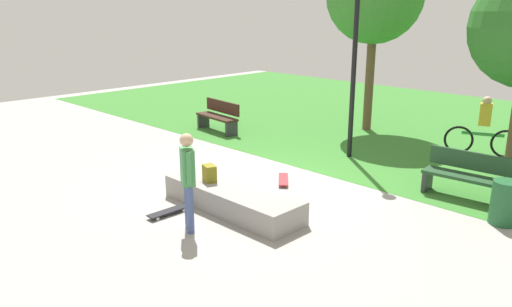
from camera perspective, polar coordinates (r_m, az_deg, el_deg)
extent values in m
plane|color=#9E9993|center=(10.54, 1.37, -3.73)|extent=(28.00, 28.00, 0.00)
cube|color=#387A2D|center=(16.78, 19.80, 2.94)|extent=(26.60, 12.59, 0.01)
cube|color=gray|center=(9.29, -2.73, -5.16)|extent=(2.91, 0.89, 0.43)
cube|color=olive|center=(9.52, -5.30, -2.25)|extent=(0.33, 0.28, 0.32)
cylinder|color=#3F5184|center=(8.36, -7.48, -6.37)|extent=(0.12, 0.12, 0.81)
cylinder|color=#3F5184|center=(8.56, -7.72, -5.82)|extent=(0.12, 0.12, 0.81)
cube|color=#3F8C4C|center=(8.22, -7.78, -1.49)|extent=(0.38, 0.33, 0.61)
cylinder|color=#3F8C4C|center=(8.05, -7.60, -1.69)|extent=(0.09, 0.09, 0.56)
cylinder|color=#3F8C4C|center=(8.37, -7.97, -0.99)|extent=(0.09, 0.09, 0.56)
sphere|color=tan|center=(8.09, -7.90, 1.51)|extent=(0.22, 0.22, 0.22)
cube|color=black|center=(9.25, -9.93, -6.46)|extent=(0.21, 0.80, 0.02)
cylinder|color=silver|center=(9.07, -11.09, -7.29)|extent=(0.03, 0.06, 0.06)
cylinder|color=silver|center=(9.19, -11.65, -6.99)|extent=(0.03, 0.06, 0.06)
cylinder|color=silver|center=(9.35, -8.22, -6.39)|extent=(0.03, 0.06, 0.06)
cylinder|color=silver|center=(9.48, -8.80, -6.11)|extent=(0.03, 0.06, 0.06)
cube|color=#A5262D|center=(10.76, 3.12, -2.93)|extent=(0.68, 0.73, 0.02)
cylinder|color=silver|center=(11.04, 2.70, -2.64)|extent=(0.06, 0.06, 0.06)
cylinder|color=silver|center=(11.04, 3.53, -2.65)|extent=(0.06, 0.06, 0.06)
cylinder|color=silver|center=(10.51, 2.69, -3.63)|extent=(0.06, 0.06, 0.06)
cylinder|color=silver|center=(10.51, 3.56, -3.65)|extent=(0.06, 0.06, 0.06)
cube|color=#331E14|center=(15.06, -4.48, 4.16)|extent=(1.64, 0.61, 0.06)
cube|color=#331E14|center=(15.13, -3.82, 5.31)|extent=(1.60, 0.23, 0.36)
cube|color=#2D2D33|center=(14.53, -2.80, 2.83)|extent=(0.12, 0.40, 0.45)
cube|color=#2D2D33|center=(15.71, -6.00, 3.79)|extent=(0.12, 0.40, 0.45)
cube|color=#1E4223|center=(10.52, 22.68, -2.49)|extent=(1.63, 0.55, 0.06)
cube|color=#1E4223|center=(10.64, 23.22, -0.76)|extent=(1.60, 0.18, 0.36)
cube|color=#2D2D33|center=(10.41, 26.37, -4.45)|extent=(0.11, 0.40, 0.45)
cube|color=#2D2D33|center=(10.81, 18.87, -2.85)|extent=(0.11, 0.40, 0.45)
cylinder|color=brown|center=(15.49, 12.76, 8.30)|extent=(0.26, 0.26, 3.11)
cylinder|color=black|center=(12.35, 11.08, 10.13)|extent=(0.12, 0.12, 4.69)
cylinder|color=#1E592D|center=(9.64, 26.40, -5.02)|extent=(0.47, 0.47, 0.77)
torus|color=black|center=(13.91, 22.00, 1.47)|extent=(0.69, 0.33, 0.72)
torus|color=black|center=(13.96, 26.49, 0.98)|extent=(0.69, 0.33, 0.72)
cube|color=#338C3F|center=(13.88, 24.35, 2.02)|extent=(0.93, 0.41, 0.08)
cube|color=gold|center=(13.78, 24.59, 4.04)|extent=(0.33, 0.27, 0.56)
sphere|color=tan|center=(13.71, 24.76, 5.46)|extent=(0.22, 0.22, 0.22)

